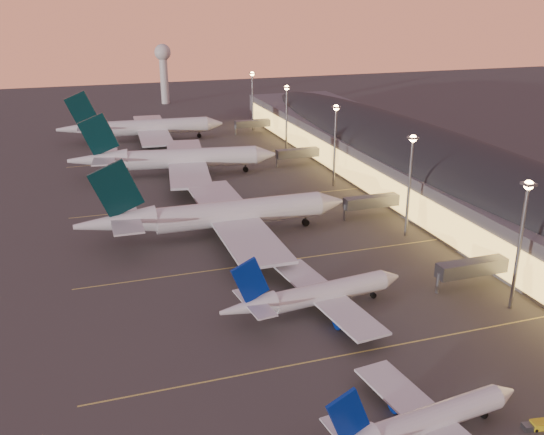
{
  "coord_description": "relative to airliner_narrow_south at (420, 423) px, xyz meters",
  "views": [
    {
      "loc": [
        -41.06,
        -84.75,
        57.14
      ],
      "look_at": [
        2.0,
        45.0,
        7.0
      ],
      "focal_mm": 40.0,
      "sensor_mm": 36.0,
      "label": 1
    }
  ],
  "objects": [
    {
      "name": "baggage_tug_a",
      "position": [
        17.12,
        -2.89,
        -2.6
      ],
      "size": [
        3.87,
        2.01,
        1.1
      ],
      "rotation": [
        0.0,
        0.0,
        -0.15
      ],
      "color": "yellow",
      "rests_on": "ground"
    },
    {
      "name": "airliner_wide_far",
      "position": [
        -12.79,
        196.04,
        2.5
      ],
      "size": [
        67.96,
        61.94,
        21.75
      ],
      "rotation": [
        0.0,
        0.0,
        -0.06
      ],
      "color": "silver",
      "rests_on": "ground"
    },
    {
      "name": "terminal_building",
      "position": [
        62.79,
        99.92,
        5.68
      ],
      "size": [
        56.35,
        255.0,
        17.46
      ],
      "color": "#535358",
      "rests_on": "ground"
    },
    {
      "name": "airliner_wide_near",
      "position": [
        -8.33,
        81.87,
        2.56
      ],
      "size": [
        68.39,
        61.98,
        21.96
      ],
      "rotation": [
        0.0,
        0.0,
        -0.0
      ],
      "color": "silver",
      "rests_on": "ground"
    },
    {
      "name": "airliner_narrow_north",
      "position": [
        0.22,
        38.04,
        0.46
      ],
      "size": [
        38.57,
        34.66,
        13.77
      ],
      "rotation": [
        0.0,
        0.0,
        0.11
      ],
      "color": "silver",
      "rests_on": "ground"
    },
    {
      "name": "airliner_narrow_south",
      "position": [
        0.0,
        0.0,
        0.0
      ],
      "size": [
        33.58,
        30.18,
        11.99
      ],
      "rotation": [
        0.0,
        0.0,
        0.12
      ],
      "color": "silver",
      "rests_on": "ground"
    },
    {
      "name": "baggage_tug_b",
      "position": [
        16.64,
        5.02,
        -2.65
      ],
      "size": [
        3.45,
        1.84,
        0.98
      ],
      "rotation": [
        0.0,
        0.0,
        -0.17
      ],
      "color": "yellow",
      "rests_on": "ground"
    },
    {
      "name": "ground",
      "position": [
        0.95,
        27.45,
        -3.1
      ],
      "size": [
        700.0,
        700.0,
        0.0
      ],
      "primitive_type": "plane",
      "color": "#3D3A38"
    },
    {
      "name": "radar_tower",
      "position": [
        10.95,
        287.45,
        18.77
      ],
      "size": [
        9.0,
        9.0,
        32.5
      ],
      "color": "silver",
      "rests_on": "ground"
    },
    {
      "name": "light_masts",
      "position": [
        36.95,
        92.45,
        14.46
      ],
      "size": [
        2.2,
        217.2,
        25.9
      ],
      "color": "slate",
      "rests_on": "ground"
    },
    {
      "name": "lane_markings",
      "position": [
        0.95,
        67.45,
        -3.09
      ],
      "size": [
        90.0,
        180.36,
        0.0
      ],
      "color": "#D8C659",
      "rests_on": "ground"
    },
    {
      "name": "airliner_wide_mid",
      "position": [
        -8.9,
        140.24,
        2.58
      ],
      "size": [
        68.95,
        63.39,
        22.07
      ],
      "rotation": [
        0.0,
        0.0,
        -0.14
      ],
      "color": "silver",
      "rests_on": "ground"
    }
  ]
}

